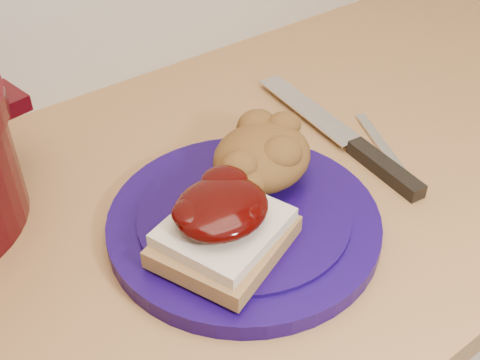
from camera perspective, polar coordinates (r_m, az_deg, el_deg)
plate at (r=0.64m, az=0.37°, el=-4.04°), size 0.36×0.36×0.02m
sandwich at (r=0.58m, az=-1.62°, el=-4.34°), size 0.15×0.15×0.06m
stuffing_mound at (r=0.66m, az=2.11°, el=2.21°), size 0.14×0.13×0.06m
chef_knife at (r=0.76m, az=11.50°, el=2.74°), size 0.06×0.31×0.02m
butter_knife at (r=0.78m, az=13.62°, el=2.79°), size 0.08×0.16×0.00m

